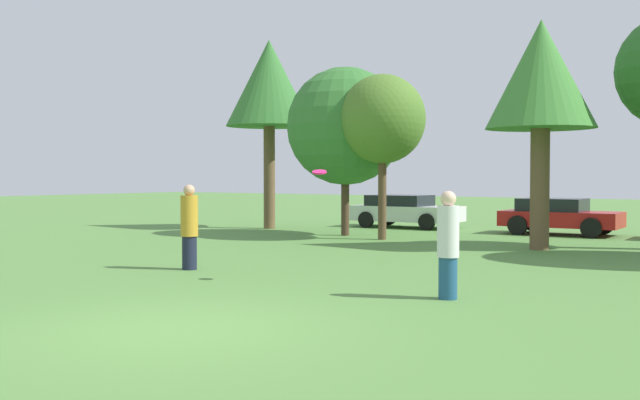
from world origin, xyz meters
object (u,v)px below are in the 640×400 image
Objects in this scene: tree_0 at (269,85)px; tree_3 at (541,78)px; person_thrower at (189,227)px; parked_car_red at (559,215)px; tree_1 at (345,126)px; parked_car_white at (405,210)px; tree_2 at (382,120)px; person_catcher at (448,244)px; frisbee at (319,172)px.

tree_0 is 11.24m from tree_3.
person_thrower is 0.47× the size of parked_car_red.
person_thrower is at bearing -78.37° from tree_1.
person_thrower is at bearing -82.42° from parked_car_white.
tree_3 reaches higher than parked_car_red.
tree_0 is 6.43m from tree_2.
person_thrower reaches higher than person_catcher.
person_catcher is 2.98m from frisbee.
parked_car_red is at bearing 36.57° from tree_1.
person_thrower reaches higher than parked_car_red.
parked_car_red is (4.09, 5.06, -3.12)m from tree_2.
person_catcher is 0.28× the size of tree_3.
tree_2 is at bearing -129.61° from parked_car_red.
tree_0 is at bearing 162.93° from tree_2.
tree_0 is 11.58m from parked_car_red.
tree_2 is at bearing -70.91° from parked_car_white.
tree_0 is (-6.07, 10.58, 4.56)m from person_thrower.
tree_1 is (-5.35, 9.52, 1.60)m from frisbee.
tree_1 is at bearing 171.60° from tree_3.
tree_0 is 1.72× the size of parked_car_white.
parked_car_red is at bearing 17.91° from tree_0.
tree_2 is at bearing 94.33° from person_thrower.
parked_car_red is at bearing -77.85° from person_catcher.
frisbee is 0.07× the size of parked_car_white.
frisbee is (3.41, -0.07, 1.16)m from person_thrower.
frisbee is 0.05× the size of tree_1.
frisbee is 9.02m from tree_3.
frisbee reaches higher than parked_car_red.
frisbee reaches higher than person_thrower.
tree_3 is (5.08, -0.33, 0.89)m from tree_2.
person_catcher is 13.01m from tree_1.
frisbee is at bearing -2.72° from person_catcher.
tree_0 is 4.64m from tree_1.
frisbee is at bearing -100.18° from tree_3.
person_thrower is at bearing -60.17° from tree_0.
tree_2 is 6.40m from parked_car_white.
person_catcher is 0.45× the size of parked_car_red.
person_catcher is 0.42× the size of parked_car_white.
frisbee is 14.66m from tree_0.
tree_3 is (-1.19, 8.79, 3.78)m from person_catcher.
frisbee is 11.04m from tree_1.
tree_3 is at bearing -39.41° from parked_car_white.
tree_3 is 1.60× the size of parked_car_red.
frisbee is 15.17m from parked_car_white.
tree_2 is (5.93, -1.82, -1.70)m from tree_0.
tree_2 is 1.25× the size of parked_car_white.
tree_1 is at bearing 159.21° from tree_2.
tree_0 reaches higher than tree_3.
tree_0 is at bearing -162.74° from parked_car_red.
tree_1 is at bearing -144.08° from parked_car_red.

